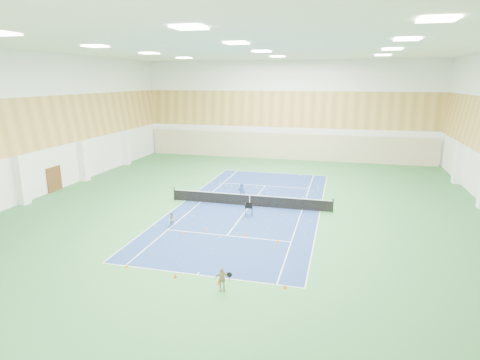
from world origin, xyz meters
name	(u,v)px	position (x,y,z in m)	size (l,w,h in m)	color
ground	(250,206)	(0.00, 0.00, 0.00)	(40.00, 40.00, 0.00)	#2E6D37
room_shell	(250,130)	(0.00, 0.00, 6.00)	(36.00, 40.00, 12.00)	white
wood_cladding	(250,103)	(0.00, 0.00, 8.00)	(36.00, 40.00, 8.00)	tan
ceiling_light_grid	(251,48)	(0.00, 0.00, 11.92)	(21.40, 25.40, 0.06)	white
court_surface	(250,206)	(0.00, 0.00, 0.01)	(10.97, 23.77, 0.01)	navy
tennis_balls_scatter	(250,205)	(0.00, 0.00, 0.05)	(10.57, 22.77, 0.07)	#CFF029
tennis_net	(250,199)	(0.00, 0.00, 0.55)	(12.80, 0.10, 1.10)	black
back_curtain	(286,147)	(0.00, 19.75, 1.60)	(35.40, 0.16, 3.20)	#C6B793
door_left_b	(54,179)	(-17.92, 0.00, 1.10)	(0.08, 1.80, 2.20)	#593319
coach	(242,193)	(-0.88, 0.83, 0.81)	(0.59, 0.39, 1.62)	#1F3E92
child_court	(172,219)	(-4.06, -5.78, 0.54)	(0.52, 0.41, 1.07)	#9C9DA5
child_apron	(222,279)	(1.67, -13.02, 0.58)	(0.68, 0.28, 1.17)	tan
ball_cart	(249,210)	(0.47, -2.29, 0.47)	(0.55, 0.55, 0.95)	black
cone_svc_a	(182,232)	(-2.94, -6.75, 0.11)	(0.20, 0.20, 0.22)	orange
cone_svc_b	(205,229)	(-1.69, -5.86, 0.10)	(0.18, 0.18, 0.20)	#FF4B0D
cone_svc_c	(246,234)	(1.16, -6.07, 0.10)	(0.18, 0.18, 0.20)	#E2540B
cone_svc_d	(278,241)	(3.35, -6.73, 0.12)	(0.21, 0.21, 0.23)	orange
cone_base_a	(127,266)	(-3.93, -12.02, 0.11)	(0.20, 0.20, 0.22)	orange
cone_base_b	(175,276)	(-0.97, -12.43, 0.10)	(0.19, 0.19, 0.21)	#E1410B
cone_base_c	(219,282)	(1.33, -12.48, 0.10)	(0.18, 0.18, 0.20)	#DB440B
cone_base_d	(285,286)	(4.55, -12.10, 0.11)	(0.20, 0.20, 0.22)	#FF4C0D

